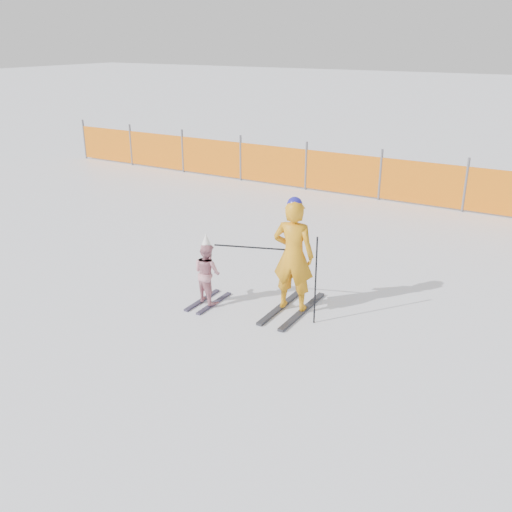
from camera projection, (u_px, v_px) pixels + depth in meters
The scene contains 5 objects.
ground at pixel (237, 337), 7.68m from camera, with size 120.00×120.00×0.00m, color white.
adult at pixel (293, 256), 8.12m from camera, with size 0.66×1.38×1.72m.
child at pixel (207, 272), 8.47m from camera, with size 0.53×0.84×1.11m.
ski_poles at pixel (285, 266), 7.99m from camera, with size 1.56×0.37×1.28m.
safety_fence at pixel (288, 166), 15.04m from camera, with size 15.09×0.06×1.25m.
Camera 1 is at (3.65, -5.70, 3.80)m, focal length 40.00 mm.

